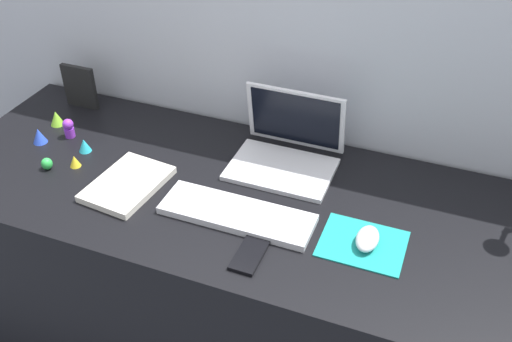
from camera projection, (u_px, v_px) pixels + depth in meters
The scene contains 15 objects.
back_wall at pixel (294, 126), 1.89m from camera, with size 3.07×0.05×1.49m, color #B2B7C1.
desk at pixel (251, 287), 1.83m from camera, with size 1.87×0.68×0.74m, color black.
laptop at pixel (288, 146), 1.71m from camera, with size 0.30×0.25×0.21m.
keyboard at pixel (238, 214), 1.53m from camera, with size 0.41×0.13×0.02m, color silver.
mousepad at pixel (363, 244), 1.45m from camera, with size 0.21×0.17×0.00m, color teal.
mouse at pixel (367, 239), 1.44m from camera, with size 0.06×0.10×0.03m, color silver.
cell_phone at pixel (250, 254), 1.41m from camera, with size 0.06×0.13×0.01m, color black.
notebook_pad at pixel (128, 184), 1.63m from camera, with size 0.17×0.24×0.02m, color silver.
picture_frame at pixel (80, 87), 1.96m from camera, with size 0.12×0.02×0.15m, color black.
toy_figurine_purple at pixel (69, 128), 1.83m from camera, with size 0.03×0.03×0.06m.
toy_figurine_yellow at pixel (75, 161), 1.71m from camera, with size 0.03×0.03×0.04m, color yellow.
toy_figurine_blue at pixel (39, 136), 1.81m from camera, with size 0.04×0.04×0.05m, color blue.
toy_figurine_green at pixel (47, 164), 1.70m from camera, with size 0.03×0.03×0.04m, color green.
toy_figurine_lime at pixel (56, 118), 1.89m from camera, with size 0.04×0.04×0.05m, color #8CDB33.
toy_figurine_cyan at pixel (84, 145), 1.77m from camera, with size 0.04×0.04×0.04m, color #28B7CC.
Camera 1 is at (0.47, -1.16, 1.75)m, focal length 40.77 mm.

